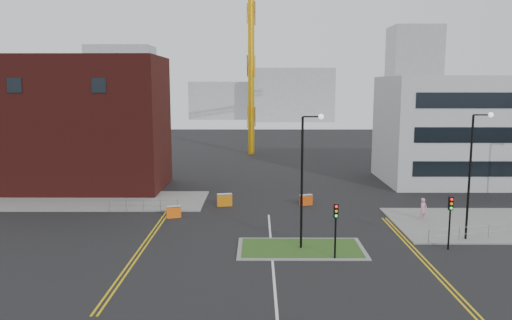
# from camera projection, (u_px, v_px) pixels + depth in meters

# --- Properties ---
(ground) EXTENTS (200.00, 200.00, 0.00)m
(ground) POSITION_uv_depth(u_px,v_px,m) (276.00, 299.00, 25.98)
(ground) COLOR black
(ground) RESTS_ON ground
(pavement_left) EXTENTS (28.00, 8.00, 0.12)m
(pavement_left) POSITION_uv_depth(u_px,v_px,m) (59.00, 201.00, 47.80)
(pavement_left) COLOR slate
(pavement_left) RESTS_ON ground
(island_kerb) EXTENTS (8.60, 4.60, 0.08)m
(island_kerb) POSITION_uv_depth(u_px,v_px,m) (301.00, 249.00, 33.88)
(island_kerb) COLOR slate
(island_kerb) RESTS_ON ground
(grass_island) EXTENTS (8.00, 4.00, 0.12)m
(grass_island) POSITION_uv_depth(u_px,v_px,m) (301.00, 248.00, 33.88)
(grass_island) COLOR #234416
(grass_island) RESTS_ON ground
(brick_building) EXTENTS (24.20, 10.07, 14.24)m
(brick_building) POSITION_uv_depth(u_px,v_px,m) (50.00, 125.00, 52.73)
(brick_building) COLOR #4D1613
(brick_building) RESTS_ON ground
(office_block) EXTENTS (25.00, 12.20, 12.00)m
(office_block) POSITION_uv_depth(u_px,v_px,m) (495.00, 130.00, 56.60)
(office_block) COLOR #B0B2B5
(office_block) RESTS_ON ground
(streetlamp_island) EXTENTS (1.46, 0.36, 9.18)m
(streetlamp_island) POSITION_uv_depth(u_px,v_px,m) (305.00, 171.00, 33.08)
(streetlamp_island) COLOR black
(streetlamp_island) RESTS_ON ground
(streetlamp_right_near) EXTENTS (1.46, 0.36, 9.18)m
(streetlamp_right_near) POSITION_uv_depth(u_px,v_px,m) (473.00, 166.00, 35.01)
(streetlamp_right_near) COLOR black
(streetlamp_right_near) RESTS_ON ground
(traffic_light_island) EXTENTS (0.28, 0.33, 3.65)m
(traffic_light_island) POSITION_uv_depth(u_px,v_px,m) (336.00, 221.00, 31.50)
(traffic_light_island) COLOR black
(traffic_light_island) RESTS_ON ground
(traffic_light_right) EXTENTS (0.28, 0.33, 3.65)m
(traffic_light_right) POSITION_uv_depth(u_px,v_px,m) (450.00, 213.00, 33.45)
(traffic_light_right) COLOR black
(traffic_light_right) RESTS_ON ground
(railing_left) EXTENTS (6.05, 0.05, 1.10)m
(railing_left) POSITION_uv_depth(u_px,v_px,m) (143.00, 204.00, 43.71)
(railing_left) COLOR gray
(railing_left) RESTS_ON ground
(centre_line) EXTENTS (0.15, 30.00, 0.01)m
(centre_line) POSITION_uv_depth(u_px,v_px,m) (274.00, 284.00, 27.96)
(centre_line) COLOR silver
(centre_line) RESTS_ON ground
(yellow_left_a) EXTENTS (0.12, 24.00, 0.01)m
(yellow_left_a) POSITION_uv_depth(u_px,v_px,m) (146.00, 240.00, 35.91)
(yellow_left_a) COLOR gold
(yellow_left_a) RESTS_ON ground
(yellow_left_b) EXTENTS (0.12, 24.00, 0.01)m
(yellow_left_b) POSITION_uv_depth(u_px,v_px,m) (150.00, 240.00, 35.90)
(yellow_left_b) COLOR gold
(yellow_left_b) RESTS_ON ground
(yellow_right_a) EXTENTS (0.12, 20.00, 0.01)m
(yellow_right_a) POSITION_uv_depth(u_px,v_px,m) (421.00, 259.00, 31.88)
(yellow_right_a) COLOR gold
(yellow_right_a) RESTS_ON ground
(yellow_right_b) EXTENTS (0.12, 20.00, 0.01)m
(yellow_right_b) POSITION_uv_depth(u_px,v_px,m) (425.00, 259.00, 31.88)
(yellow_right_b) COLOR gold
(yellow_right_b) RESTS_ON ground
(skyline_a) EXTENTS (18.00, 12.00, 22.00)m
(skyline_a) POSITION_uv_depth(u_px,v_px,m) (122.00, 85.00, 143.14)
(skyline_a) COLOR gray
(skyline_a) RESTS_ON ground
(skyline_b) EXTENTS (24.00, 12.00, 16.00)m
(skyline_b) POSITION_uv_depth(u_px,v_px,m) (293.00, 95.00, 153.29)
(skyline_b) COLOR gray
(skyline_b) RESTS_ON ground
(skyline_c) EXTENTS (14.00, 12.00, 28.00)m
(skyline_c) POSITION_uv_depth(u_px,v_px,m) (413.00, 75.00, 147.31)
(skyline_c) COLOR gray
(skyline_c) RESTS_ON ground
(skyline_d) EXTENTS (30.00, 12.00, 12.00)m
(skyline_d) POSITION_uv_depth(u_px,v_px,m) (236.00, 100.00, 163.54)
(skyline_d) COLOR gray
(skyline_d) RESTS_ON ground
(pedestrian) EXTENTS (0.82, 0.74, 1.89)m
(pedestrian) POSITION_uv_depth(u_px,v_px,m) (423.00, 209.00, 40.85)
(pedestrian) COLOR pink
(pedestrian) RESTS_ON ground
(barrier_left) EXTENTS (1.25, 0.70, 1.00)m
(barrier_left) POSITION_uv_depth(u_px,v_px,m) (174.00, 211.00, 41.81)
(barrier_left) COLOR #F6610D
(barrier_left) RESTS_ON ground
(barrier_mid) EXTENTS (1.42, 0.70, 1.15)m
(barrier_mid) POSITION_uv_depth(u_px,v_px,m) (225.00, 199.00, 45.86)
(barrier_mid) COLOR #CE6F0B
(barrier_mid) RESTS_ON ground
(barrier_right) EXTENTS (1.24, 0.72, 0.99)m
(barrier_right) POSITION_uv_depth(u_px,v_px,m) (306.00, 199.00, 46.20)
(barrier_right) COLOR #DA490C
(barrier_right) RESTS_ON ground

